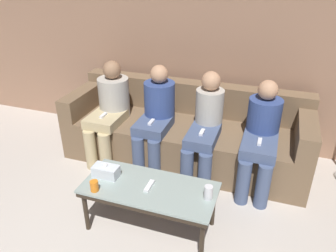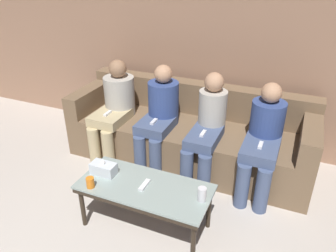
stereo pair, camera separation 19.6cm
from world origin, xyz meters
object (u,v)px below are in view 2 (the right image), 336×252
(seated_person_mid_left, at_px, (159,114))
(couch, at_px, (189,134))
(seated_person_left_end, at_px, (115,106))
(cup_near_left, at_px, (202,194))
(seated_person_mid_right, at_px, (207,126))
(coffee_table, at_px, (145,190))
(seated_person_right_end, at_px, (263,137))
(cup_near_right, at_px, (90,183))
(tissue_box, at_px, (103,168))
(game_remote, at_px, (145,185))

(seated_person_mid_left, bearing_deg, couch, 36.82)
(seated_person_left_end, relative_size, seated_person_mid_left, 0.99)
(couch, distance_m, cup_near_left, 1.29)
(seated_person_mid_left, bearing_deg, seated_person_mid_right, -4.36)
(coffee_table, height_order, seated_person_left_end, seated_person_left_end)
(couch, xyz_separation_m, seated_person_mid_right, (0.28, -0.25, 0.28))
(seated_person_left_end, xyz_separation_m, seated_person_right_end, (1.65, -0.03, -0.02))
(seated_person_left_end, bearing_deg, couch, 14.46)
(cup_near_right, relative_size, seated_person_right_end, 0.08)
(coffee_table, bearing_deg, seated_person_mid_right, 75.46)
(couch, distance_m, seated_person_mid_right, 0.46)
(tissue_box, bearing_deg, seated_person_mid_right, 54.90)
(tissue_box, height_order, seated_person_mid_left, seated_person_mid_left)
(seated_person_left_end, bearing_deg, cup_near_left, -35.32)
(cup_near_left, distance_m, game_remote, 0.49)
(seated_person_left_end, distance_m, seated_person_right_end, 1.65)
(couch, bearing_deg, coffee_table, -88.40)
(tissue_box, bearing_deg, seated_person_left_end, 115.59)
(cup_near_right, xyz_separation_m, tissue_box, (-0.01, 0.20, 0.01))
(coffee_table, bearing_deg, cup_near_right, -154.90)
(tissue_box, height_order, seated_person_mid_right, seated_person_mid_right)
(coffee_table, relative_size, cup_near_left, 9.58)
(coffee_table, bearing_deg, seated_person_mid_left, 107.53)
(seated_person_mid_left, height_order, seated_person_right_end, seated_person_mid_left)
(seated_person_right_end, bearing_deg, coffee_table, -130.04)
(cup_near_right, bearing_deg, couch, 75.08)
(cup_near_right, relative_size, seated_person_mid_right, 0.08)
(coffee_table, relative_size, seated_person_left_end, 1.00)
(seated_person_mid_left, bearing_deg, seated_person_left_end, -179.28)
(coffee_table, distance_m, seated_person_right_end, 1.25)
(couch, height_order, tissue_box, couch)
(couch, distance_m, cup_near_right, 1.43)
(couch, xyz_separation_m, seated_person_mid_left, (-0.28, -0.21, 0.30))
(cup_near_left, bearing_deg, seated_person_mid_right, 104.87)
(couch, xyz_separation_m, seated_person_left_end, (-0.83, -0.21, 0.29))
(tissue_box, xyz_separation_m, game_remote, (0.40, -0.02, -0.04))
(seated_person_mid_right, bearing_deg, cup_near_left, -75.13)
(tissue_box, height_order, seated_person_left_end, seated_person_left_end)
(seated_person_mid_left, distance_m, seated_person_right_end, 1.10)
(coffee_table, relative_size, seated_person_mid_left, 0.99)
(game_remote, height_order, seated_person_right_end, seated_person_right_end)
(couch, bearing_deg, game_remote, -88.40)
(tissue_box, distance_m, game_remote, 0.41)
(coffee_table, relative_size, seated_person_mid_right, 1.00)
(cup_near_right, distance_m, seated_person_mid_left, 1.17)
(couch, xyz_separation_m, seated_person_right_end, (0.83, -0.24, 0.27))
(cup_near_right, xyz_separation_m, seated_person_left_end, (-0.46, 1.16, 0.13))
(seated_person_mid_right, distance_m, seated_person_right_end, 0.55)
(couch, relative_size, seated_person_mid_right, 2.42)
(seated_person_mid_left, xyz_separation_m, seated_person_mid_right, (0.55, -0.04, -0.02))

